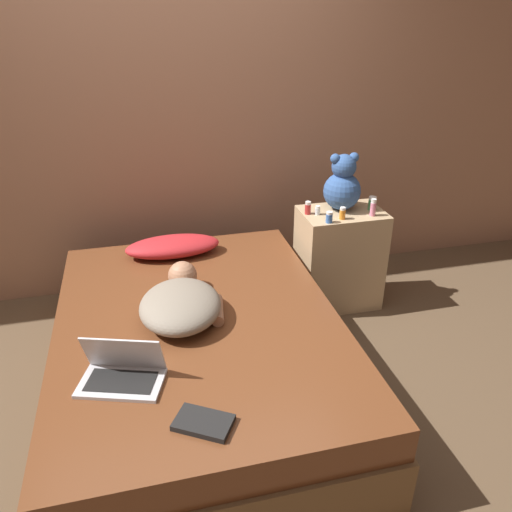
# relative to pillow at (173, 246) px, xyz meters

# --- Properties ---
(ground_plane) EXTENTS (12.00, 12.00, 0.00)m
(ground_plane) POSITION_rel_pillow_xyz_m (0.05, -0.73, -0.51)
(ground_plane) COLOR brown
(wall_back) EXTENTS (8.00, 0.06, 2.60)m
(wall_back) POSITION_rel_pillow_xyz_m (0.05, 0.51, 0.79)
(wall_back) COLOR #996B51
(wall_back) RESTS_ON ground_plane
(bed) EXTENTS (1.42, 1.92, 0.45)m
(bed) POSITION_rel_pillow_xyz_m (0.05, -0.73, -0.29)
(bed) COLOR brown
(bed) RESTS_ON ground_plane
(nightstand) EXTENTS (0.53, 0.36, 0.67)m
(nightstand) POSITION_rel_pillow_xyz_m (1.08, -0.08, -0.18)
(nightstand) COLOR tan
(nightstand) RESTS_ON ground_plane
(pillow) EXTENTS (0.58, 0.26, 0.12)m
(pillow) POSITION_rel_pillow_xyz_m (0.00, 0.00, 0.00)
(pillow) COLOR red
(pillow) RESTS_ON bed
(person_lying) EXTENTS (0.47, 0.65, 0.16)m
(person_lying) POSITION_rel_pillow_xyz_m (-0.02, -0.70, 0.02)
(person_lying) COLOR gray
(person_lying) RESTS_ON bed
(laptop) EXTENTS (0.39, 0.30, 0.20)m
(laptop) POSITION_rel_pillow_xyz_m (-0.32, -1.12, -0.01)
(laptop) COLOR silver
(laptop) RESTS_ON bed
(teddy_bear) EXTENTS (0.24, 0.24, 0.37)m
(teddy_bear) POSITION_rel_pillow_xyz_m (1.09, -0.03, 0.32)
(teddy_bear) COLOR #335693
(teddy_bear) RESTS_ON nightstand
(bottle_green) EXTENTS (0.05, 0.05, 0.09)m
(bottle_green) POSITION_rel_pillow_xyz_m (1.28, -0.10, 0.20)
(bottle_green) COLOR #3D8E4C
(bottle_green) RESTS_ON nightstand
(bottle_orange) EXTENTS (0.04, 0.04, 0.08)m
(bottle_orange) POSITION_rel_pillow_xyz_m (1.03, -0.19, 0.20)
(bottle_orange) COLOR orange
(bottle_orange) RESTS_ON nightstand
(bottle_clear) EXTENTS (0.03, 0.03, 0.06)m
(bottle_clear) POSITION_rel_pillow_xyz_m (0.91, -0.09, 0.19)
(bottle_clear) COLOR silver
(bottle_clear) RESTS_ON nightstand
(bottle_pink) EXTENTS (0.04, 0.04, 0.11)m
(bottle_pink) POSITION_rel_pillow_xyz_m (1.24, -0.19, 0.21)
(bottle_pink) COLOR pink
(bottle_pink) RESTS_ON nightstand
(bottle_blue) EXTENTS (0.04, 0.04, 0.07)m
(bottle_blue) POSITION_rel_pillow_xyz_m (0.93, -0.23, 0.19)
(bottle_blue) COLOR #3866B2
(bottle_blue) RESTS_ON nightstand
(bottle_red) EXTENTS (0.04, 0.04, 0.08)m
(bottle_red) POSITION_rel_pillow_xyz_m (0.85, -0.06, 0.20)
(bottle_red) COLOR #B72D2D
(bottle_red) RESTS_ON nightstand
(book) EXTENTS (0.25, 0.22, 0.02)m
(book) POSITION_rel_pillow_xyz_m (-0.03, -1.45, -0.05)
(book) COLOR black
(book) RESTS_ON bed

